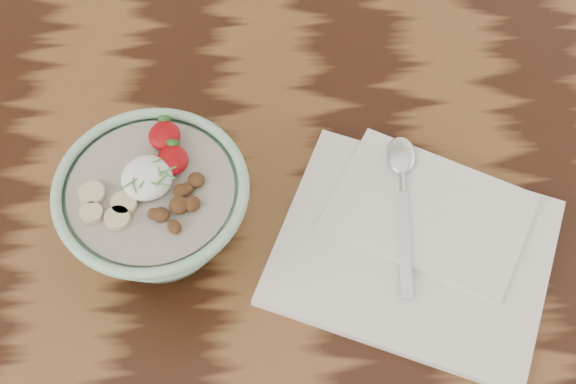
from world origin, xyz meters
The scene contains 4 objects.
table centered at (0.00, 0.00, 65.70)cm, with size 160.00×90.00×75.00cm.
breakfast_bowl centered at (-0.68, 5.94, 81.17)cm, with size 18.31×18.31×12.10cm.
napkin centered at (25.01, 4.08, 75.69)cm, with size 32.95×30.13×1.65cm.
spoon centered at (24.11, 11.23, 77.06)cm, with size 3.52×18.82×0.98cm.
Camera 1 is at (10.53, -32.46, 148.16)cm, focal length 50.00 mm.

